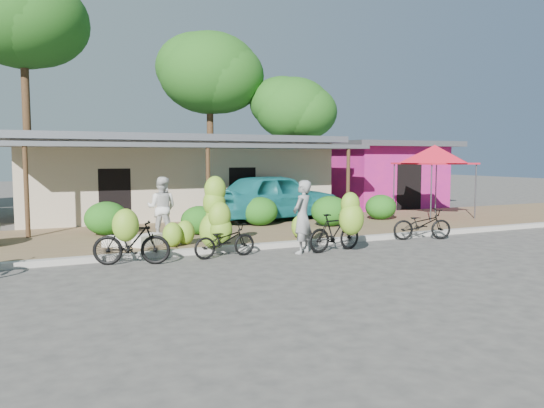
{
  "coord_description": "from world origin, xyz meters",
  "views": [
    {
      "loc": [
        -5.55,
        -11.1,
        2.5
      ],
      "look_at": [
        0.59,
        2.21,
        1.2
      ],
      "focal_mm": 35.0,
      "sensor_mm": 36.0,
      "label": 1
    }
  ],
  "objects": [
    {
      "name": "ground",
      "position": [
        0.0,
        0.0,
        0.0
      ],
      "size": [
        100.0,
        100.0,
        0.0
      ],
      "primitive_type": "plane",
      "color": "#3F3D3B",
      "rests_on": "ground"
    },
    {
      "name": "sidewalk",
      "position": [
        0.0,
        5.0,
        0.06
      ],
      "size": [
        60.0,
        6.0,
        0.12
      ],
      "primitive_type": "cube",
      "color": "olive",
      "rests_on": "ground"
    },
    {
      "name": "curb",
      "position": [
        0.0,
        2.0,
        0.07
      ],
      "size": [
        60.0,
        0.25,
        0.15
      ],
      "primitive_type": "cube",
      "color": "#A8A399",
      "rests_on": "ground"
    },
    {
      "name": "shop_main",
      "position": [
        0.0,
        10.93,
        1.72
      ],
      "size": [
        13.0,
        8.5,
        3.35
      ],
      "color": "#BEAD8F",
      "rests_on": "ground"
    },
    {
      "name": "shop_pink",
      "position": [
        10.5,
        10.99,
        1.67
      ],
      "size": [
        6.0,
        6.0,
        3.25
      ],
      "color": "#C41E70",
      "rests_on": "ground"
    },
    {
      "name": "tree_far_center",
      "position": [
        -5.69,
        16.11,
        8.85
      ],
      "size": [
        5.65,
        5.57,
        10.99
      ],
      "color": "#4E351F",
      "rests_on": "ground"
    },
    {
      "name": "tree_center_right",
      "position": [
        3.31,
        16.61,
        7.08
      ],
      "size": [
        5.52,
        5.42,
        9.15
      ],
      "color": "#4E351F",
      "rests_on": "ground"
    },
    {
      "name": "tree_near_right",
      "position": [
        7.31,
        14.61,
        5.19
      ],
      "size": [
        4.33,
        4.14,
        6.8
      ],
      "color": "#4E351F",
      "rests_on": "ground"
    },
    {
      "name": "hedge_1",
      "position": [
        -3.41,
        5.65,
        0.63
      ],
      "size": [
        1.31,
        1.18,
        1.02
      ],
      "primitive_type": "ellipsoid",
      "color": "#1E5C15",
      "rests_on": "sidewalk"
    },
    {
      "name": "hedge_2",
      "position": [
        -0.79,
        4.59,
        0.56
      ],
      "size": [
        1.13,
        1.02,
        0.88
      ],
      "primitive_type": "ellipsoid",
      "color": "#1E5C15",
      "rests_on": "sidewalk"
    },
    {
      "name": "hedge_3",
      "position": [
        1.76,
        5.75,
        0.62
      ],
      "size": [
        1.28,
        1.15,
        0.99
      ],
      "primitive_type": "ellipsoid",
      "color": "#1E5C15",
      "rests_on": "sidewalk"
    },
    {
      "name": "hedge_4",
      "position": [
        3.9,
        4.6,
        0.64
      ],
      "size": [
        1.34,
        1.2,
        1.04
      ],
      "primitive_type": "ellipsoid",
      "color": "#1E5C15",
      "rests_on": "sidewalk"
    },
    {
      "name": "hedge_5",
      "position": [
        6.7,
        5.49,
        0.59
      ],
      "size": [
        1.21,
        1.09,
        0.95
      ],
      "primitive_type": "ellipsoid",
      "color": "#1E5C15",
      "rests_on": "sidewalk"
    },
    {
      "name": "red_canopy",
      "position": [
        9.08,
        5.27,
        2.61
      ],
      "size": [
        3.5,
        3.5,
        2.86
      ],
      "color": "#59595E",
      "rests_on": "sidewalk"
    },
    {
      "name": "bike_left",
      "position": [
        -3.46,
        1.19,
        0.62
      ],
      "size": [
        1.84,
        1.4,
        1.38
      ],
      "rotation": [
        0.0,
        0.0,
        1.22
      ],
      "color": "black",
      "rests_on": "ground"
    },
    {
      "name": "bike_center",
      "position": [
        -1.19,
        1.55,
        0.78
      ],
      "size": [
        1.68,
        1.23,
        2.02
      ],
      "rotation": [
        0.0,
        0.0,
        1.67
      ],
      "color": "black",
      "rests_on": "ground"
    },
    {
      "name": "bike_right",
      "position": [
        1.83,
        0.62,
        0.7
      ],
      "size": [
        1.74,
        1.28,
        1.61
      ],
      "rotation": [
        0.0,
        0.0,
        1.72
      ],
      "color": "black",
      "rests_on": "ground"
    },
    {
      "name": "bike_far_right",
      "position": [
        5.26,
        1.46,
        0.47
      ],
      "size": [
        1.9,
        1.16,
        0.94
      ],
      "rotation": [
        0.0,
        0.0,
        1.25
      ],
      "color": "black",
      "rests_on": "ground"
    },
    {
      "name": "loose_banana_a",
      "position": [
        -2.12,
        2.64,
        0.45
      ],
      "size": [
        0.53,
        0.45,
        0.66
      ],
      "primitive_type": "ellipsoid",
      "color": "#8CAC2B",
      "rests_on": "sidewalk"
    },
    {
      "name": "loose_banana_b",
      "position": [
        -1.71,
        2.87,
        0.45
      ],
      "size": [
        0.53,
        0.45,
        0.67
      ],
      "primitive_type": "ellipsoid",
      "color": "#8CAC2B",
      "rests_on": "sidewalk"
    },
    {
      "name": "loose_banana_c",
      "position": [
        1.69,
        2.61,
        0.46
      ],
      "size": [
        0.54,
        0.46,
        0.68
      ],
      "primitive_type": "ellipsoid",
      "color": "#8CAC2B",
      "rests_on": "sidewalk"
    },
    {
      "name": "sack_near",
      "position": [
        -2.7,
        3.15,
        0.27
      ],
      "size": [
        0.92,
        0.82,
        0.3
      ],
      "primitive_type": "cube",
      "rotation": [
        0.0,
        0.0,
        0.62
      ],
      "color": "beige",
      "rests_on": "sidewalk"
    },
    {
      "name": "sack_far",
      "position": [
        -3.45,
        3.23,
        0.26
      ],
      "size": [
        0.8,
        0.8,
        0.28
      ],
      "primitive_type": "cube",
      "rotation": [
        0.0,
        0.0,
        -0.78
      ],
      "color": "beige",
      "rests_on": "sidewalk"
    },
    {
      "name": "vendor",
      "position": [
        0.88,
        0.95,
        0.95
      ],
      "size": [
        0.83,
        0.78,
        1.91
      ],
      "primitive_type": "imported",
      "rotation": [
        0.0,
        0.0,
        3.77
      ],
      "color": "gray",
      "rests_on": "ground"
    },
    {
      "name": "bystander",
      "position": [
        -2.03,
        4.2,
        1.03
      ],
      "size": [
        1.1,
        1.02,
        1.81
      ],
      "primitive_type": "imported",
      "rotation": [
        0.0,
        0.0,
        2.65
      ],
      "color": "silver",
      "rests_on": "sidewalk"
    },
    {
      "name": "teal_van",
      "position": [
        2.95,
        7.0,
        1.01
      ],
      "size": [
        5.58,
        3.25,
        1.78
      ],
      "primitive_type": "imported",
      "rotation": [
        0.0,
        0.0,
        1.8
      ],
      "color": "#1B767A",
      "rests_on": "sidewalk"
    }
  ]
}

